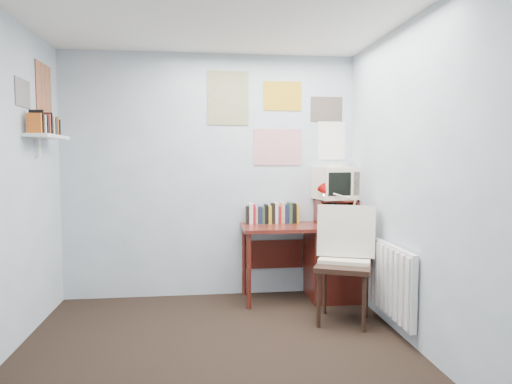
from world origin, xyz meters
TOP-DOWN VIEW (x-y plane):
  - ground at (0.00, 0.00)m, footprint 3.50×3.50m
  - back_wall at (0.00, 1.75)m, footprint 3.00×0.02m
  - right_wall at (1.50, 0.00)m, footprint 0.02×3.50m
  - desk at (1.17, 1.48)m, footprint 1.20×0.55m
  - desk_chair at (1.12, 0.79)m, footprint 0.66×0.65m
  - desk_lamp at (1.40, 1.29)m, footprint 0.29×0.26m
  - tv_riser at (1.29, 1.59)m, footprint 0.40×0.30m
  - crt_tv at (1.28, 1.61)m, footprint 0.45×0.43m
  - book_row at (0.66, 1.66)m, footprint 0.60×0.14m
  - radiator at (1.46, 0.55)m, footprint 0.09×0.80m
  - wall_shelf at (-1.40, 1.10)m, footprint 0.20×0.62m
  - posters_back at (0.70, 1.74)m, footprint 1.20×0.01m
  - posters_left at (-1.49, 1.10)m, footprint 0.01×0.70m

SIDE VIEW (x-z plane):
  - ground at x=0.00m, z-range 0.00..0.00m
  - desk at x=1.17m, z-range 0.03..0.79m
  - radiator at x=1.46m, z-range 0.12..0.72m
  - desk_chair at x=1.12m, z-range 0.00..0.99m
  - book_row at x=0.66m, z-range 0.76..0.98m
  - tv_riser at x=1.29m, z-range 0.76..1.01m
  - desk_lamp at x=1.40m, z-range 0.76..1.13m
  - crt_tv at x=1.28m, z-range 1.01..1.37m
  - back_wall at x=0.00m, z-range 0.00..2.50m
  - right_wall at x=1.50m, z-range 0.00..2.50m
  - wall_shelf at x=-1.40m, z-range 1.50..1.74m
  - posters_back at x=0.70m, z-range 1.40..2.30m
  - posters_left at x=-1.49m, z-range 1.70..2.30m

